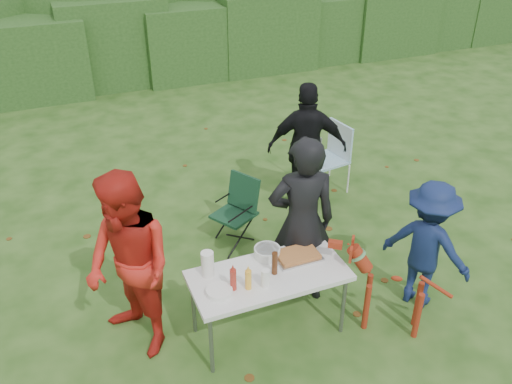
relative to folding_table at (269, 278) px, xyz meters
name	(u,v)px	position (x,y,z in m)	size (l,w,h in m)	color
ground	(257,330)	(-0.10, 0.05, -0.69)	(80.00, 80.00, 0.00)	#1E4211
hedge_row	(114,45)	(-0.10, 8.05, 0.16)	(22.00, 1.40, 1.70)	#23471C
folding_table	(269,278)	(0.00, 0.00, 0.00)	(1.50, 0.70, 0.74)	silver
person_cook	(302,223)	(0.52, 0.38, 0.26)	(0.69, 0.46, 1.90)	black
person_red_jacket	(130,268)	(-1.23, 0.33, 0.25)	(0.91, 0.71, 1.87)	red
person_black_puffy	(307,148)	(1.42, 2.02, 0.20)	(1.04, 0.43, 1.77)	black
child	(427,245)	(1.68, -0.18, 0.04)	(0.93, 0.54, 1.44)	#121F49
dog	(395,290)	(1.18, -0.40, -0.22)	(0.99, 0.40, 0.94)	maroon
camping_chair	(234,211)	(0.24, 1.62, -0.27)	(0.53, 0.53, 0.84)	#143922
lawn_chair	(326,157)	(1.91, 2.36, -0.20)	(0.57, 0.57, 0.97)	teal
food_tray	(297,257)	(0.36, 0.12, 0.06)	(0.45, 0.30, 0.02)	#B7B7BA
focaccia_bread	(298,254)	(0.36, 0.12, 0.09)	(0.40, 0.26, 0.04)	#AD6934
mustard_bottle	(248,280)	(-0.26, -0.12, 0.15)	(0.06, 0.06, 0.20)	yellow
ketchup_bottle	(233,279)	(-0.38, -0.08, 0.16)	(0.06, 0.06, 0.22)	#A3281D
beer_bottle	(275,263)	(0.05, -0.02, 0.17)	(0.06, 0.06, 0.24)	#47230F
paper_towel_roll	(208,264)	(-0.54, 0.20, 0.18)	(0.12, 0.12, 0.26)	white
cup_stack	(266,278)	(-0.10, -0.15, 0.14)	(0.08, 0.08, 0.18)	white
pasta_bowl	(267,252)	(0.09, 0.25, 0.10)	(0.26, 0.26, 0.10)	silver
plate_stack	(219,292)	(-0.52, -0.09, 0.08)	(0.24, 0.24, 0.05)	white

